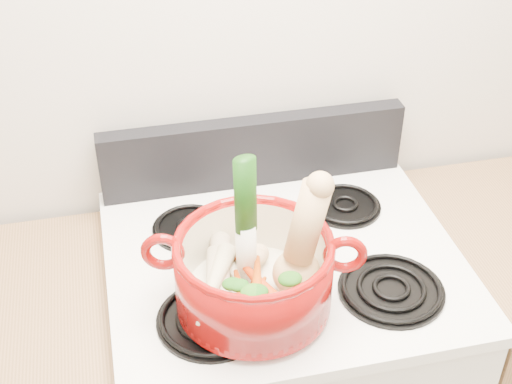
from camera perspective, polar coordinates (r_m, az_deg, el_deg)
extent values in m
cube|color=beige|center=(1.69, -0.56, 11.63)|extent=(3.50, 0.02, 2.60)
cube|color=white|center=(1.60, 2.23, -5.55)|extent=(0.78, 0.67, 0.03)
cube|color=black|center=(1.77, -0.16, 3.28)|extent=(0.76, 0.05, 0.18)
cylinder|color=black|center=(1.44, -3.53, -10.03)|extent=(0.22, 0.22, 0.02)
cylinder|color=black|center=(1.53, 10.78, -7.59)|extent=(0.22, 0.22, 0.02)
cylinder|color=black|center=(1.66, -5.34, -2.77)|extent=(0.17, 0.17, 0.02)
cylinder|color=black|center=(1.74, 7.14, -1.01)|extent=(0.17, 0.17, 0.02)
cylinder|color=maroon|center=(1.41, -0.18, -6.52)|extent=(0.38, 0.38, 0.15)
torus|color=maroon|center=(1.39, -7.48, -4.77)|extent=(0.09, 0.04, 0.09)
torus|color=maroon|center=(1.38, 7.15, -4.97)|extent=(0.09, 0.04, 0.09)
cylinder|color=silver|center=(1.37, -0.81, -2.26)|extent=(0.06, 0.07, 0.30)
ellipsoid|color=tan|center=(1.48, -0.86, -5.28)|extent=(0.10, 0.08, 0.05)
cone|color=beige|center=(1.42, -2.66, -7.29)|extent=(0.08, 0.25, 0.07)
cone|color=beige|center=(1.41, -3.57, -7.37)|extent=(0.08, 0.18, 0.05)
cone|color=beige|center=(1.45, -2.05, -5.68)|extent=(0.06, 0.17, 0.05)
cone|color=beige|center=(1.39, -3.43, -7.34)|extent=(0.13, 0.19, 0.06)
cone|color=#CD450A|center=(1.39, -0.64, -8.74)|extent=(0.09, 0.14, 0.04)
cone|color=#CF4C0A|center=(1.38, -0.96, -8.89)|extent=(0.04, 0.17, 0.05)
cone|color=#C53809|center=(1.40, 0.40, -7.50)|extent=(0.10, 0.18, 0.05)
cone|color=#D6560A|center=(1.37, -0.51, -8.56)|extent=(0.10, 0.11, 0.04)
cone|color=#B85609|center=(1.38, 0.06, -7.85)|extent=(0.08, 0.18, 0.05)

